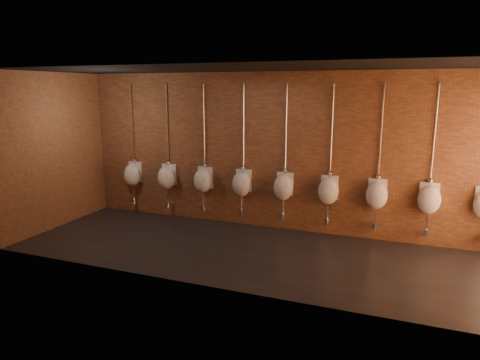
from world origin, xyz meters
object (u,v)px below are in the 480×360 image
object	(u,v)px
urinal_2	(203,180)
urinal_4	(283,187)
urinal_5	(328,190)
urinal_0	(133,174)
urinal_6	(377,194)
urinal_3	(242,183)
urinal_7	(429,199)
urinal_1	(167,177)

from	to	relation	value
urinal_2	urinal_4	xyz separation A→B (m)	(1.80, 0.00, 0.00)
urinal_4	urinal_5	distance (m)	0.90
urinal_0	urinal_4	xyz separation A→B (m)	(3.60, 0.00, 0.00)
urinal_2	urinal_6	xyz separation A→B (m)	(3.60, 0.00, 0.00)
urinal_0	urinal_5	bearing A→B (deg)	0.00
urinal_3	urinal_7	bearing A→B (deg)	0.00
urinal_4	urinal_5	size ratio (longest dim) A/B	1.00
urinal_3	urinal_6	distance (m)	2.70
urinal_4	urinal_6	xyz separation A→B (m)	(1.80, 0.00, 0.00)
urinal_1	urinal_3	xyz separation A→B (m)	(1.80, 0.00, 0.00)
urinal_3	urinal_6	bearing A→B (deg)	0.00
urinal_6	urinal_7	xyz separation A→B (m)	(0.90, 0.00, 0.00)
urinal_1	urinal_5	xyz separation A→B (m)	(3.60, 0.00, 0.00)
urinal_2	urinal_5	distance (m)	2.70
urinal_6	urinal_2	bearing A→B (deg)	180.00
urinal_5	urinal_3	bearing A→B (deg)	180.00
urinal_0	urinal_7	world-z (taller)	same
urinal_1	urinal_5	bearing A→B (deg)	0.00
urinal_1	urinal_2	distance (m)	0.90
urinal_5	urinal_2	bearing A→B (deg)	180.00
urinal_2	urinal_4	world-z (taller)	same
urinal_1	urinal_6	world-z (taller)	same
urinal_6	urinal_7	bearing A→B (deg)	0.00
urinal_0	urinal_3	world-z (taller)	same
urinal_0	urinal_2	bearing A→B (deg)	0.00
urinal_2	urinal_5	bearing A→B (deg)	0.00
urinal_4	urinal_6	world-z (taller)	same
urinal_5	urinal_6	size ratio (longest dim) A/B	1.00
urinal_3	urinal_4	world-z (taller)	same
urinal_2	urinal_6	world-z (taller)	same
urinal_4	urinal_6	bearing A→B (deg)	0.00
urinal_3	urinal_7	xyz separation A→B (m)	(3.60, 0.00, 0.00)
urinal_7	urinal_3	bearing A→B (deg)	180.00
urinal_2	urinal_7	bearing A→B (deg)	0.00
urinal_0	urinal_5	size ratio (longest dim) A/B	1.00
urinal_3	urinal_5	xyz separation A→B (m)	(1.80, 0.00, 0.00)
urinal_4	urinal_7	world-z (taller)	same
urinal_5	urinal_7	size ratio (longest dim) A/B	1.00
urinal_0	urinal_6	xyz separation A→B (m)	(5.41, 0.00, 0.00)
urinal_1	urinal_4	world-z (taller)	same
urinal_3	urinal_6	size ratio (longest dim) A/B	1.00
urinal_5	urinal_1	bearing A→B (deg)	180.00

